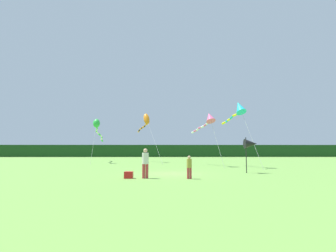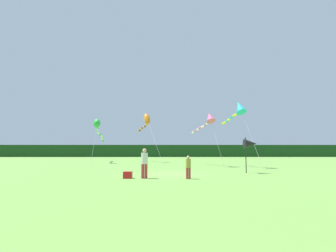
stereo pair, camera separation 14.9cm
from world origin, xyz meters
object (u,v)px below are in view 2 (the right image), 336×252
object	(u,v)px
banner_flag_pole	(250,144)
kite_cyan	(239,108)
kite_orange	(146,120)
person_child	(188,166)
cooler_box	(128,175)
kite_green	(98,126)
kite_rainbow	(208,119)
person_adult	(144,162)

from	to	relation	value
banner_flag_pole	kite_cyan	xyz separation A→B (m)	(0.87, 5.93, 3.48)
kite_orange	kite_cyan	xyz separation A→B (m)	(9.48, -10.80, -0.05)
person_child	kite_orange	xyz separation A→B (m)	(-3.86, 20.47, 4.85)
person_child	banner_flag_pole	world-z (taller)	banner_flag_pole
person_child	kite_orange	bearing A→B (deg)	100.67
cooler_box	kite_green	bearing A→B (deg)	109.37
person_child	kite_rainbow	world-z (taller)	kite_rainbow
cooler_box	kite_cyan	xyz separation A→B (m)	(9.09, 9.36, 5.34)
kite_orange	kite_cyan	bearing A→B (deg)	-48.71
kite_green	kite_cyan	bearing A→B (deg)	-30.10
kite_green	banner_flag_pole	bearing A→B (deg)	-45.52
cooler_box	kite_orange	size ratio (longest dim) A/B	0.06
kite_rainbow	person_adult	bearing A→B (deg)	-116.34
cooler_box	person_child	bearing A→B (deg)	-5.14
cooler_box	banner_flag_pole	xyz separation A→B (m)	(8.22, 3.43, 1.86)
banner_flag_pole	kite_orange	bearing A→B (deg)	117.24
person_adult	kite_rainbow	distance (m)	13.09
kite_green	kite_rainbow	distance (m)	14.82
person_adult	kite_green	size ratio (longest dim) A/B	0.17
banner_flag_pole	kite_cyan	distance (m)	6.93
person_adult	person_child	bearing A→B (deg)	-6.37
cooler_box	banner_flag_pole	bearing A→B (deg)	22.64
kite_orange	kite_green	xyz separation A→B (m)	(-6.06, -1.79, -0.97)
person_child	banner_flag_pole	xyz separation A→B (m)	(4.76, 3.74, 1.32)
person_child	kite_cyan	distance (m)	12.17
cooler_box	kite_cyan	size ratio (longest dim) A/B	0.08
person_adult	kite_orange	xyz separation A→B (m)	(-1.35, 20.19, 4.63)
cooler_box	banner_flag_pole	distance (m)	9.10
kite_green	kite_rainbow	bearing A→B (deg)	-28.94
person_child	banner_flag_pole	size ratio (longest dim) A/B	0.52
kite_rainbow	cooler_box	bearing A→B (deg)	-120.19
banner_flag_pole	kite_orange	xyz separation A→B (m)	(-8.61, 16.73, 3.53)
person_adult	banner_flag_pole	size ratio (longest dim) A/B	0.68
person_adult	kite_rainbow	xyz separation A→B (m)	(5.56, 11.23, 3.80)
kite_orange	kite_rainbow	size ratio (longest dim) A/B	1.21
person_child	banner_flag_pole	bearing A→B (deg)	38.17
person_adult	cooler_box	world-z (taller)	person_adult
kite_cyan	kite_rainbow	bearing A→B (deg)	144.47
person_adult	cooler_box	bearing A→B (deg)	178.10
cooler_box	kite_rainbow	distance (m)	13.73
cooler_box	kite_cyan	distance (m)	14.09
person_adult	banner_flag_pole	bearing A→B (deg)	25.46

